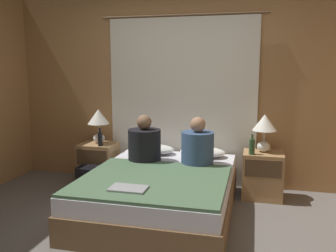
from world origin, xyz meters
The scene contains 17 objects.
ground_plane centered at (0.00, 0.00, 0.00)m, with size 16.00×16.00×0.00m, color #66605B.
wall_back centered at (0.00, 1.81, 1.25)m, with size 4.72×0.06×2.50m.
curtain_panel centered at (0.00, 1.75, 1.10)m, with size 2.14×0.02×2.20m.
bed centered at (0.00, 0.72, 0.22)m, with size 1.48×1.96×0.45m.
nightstand_left centered at (-1.05, 1.43, 0.28)m, with size 0.46×0.40×0.55m.
nightstand_right centered at (1.05, 1.43, 0.28)m, with size 0.46×0.40×0.55m.
lamp_left centered at (-1.05, 1.47, 0.86)m, with size 0.28×0.28×0.45m.
lamp_right centered at (1.05, 1.47, 0.86)m, with size 0.28×0.28×0.45m.
pillow_left centered at (-0.33, 1.48, 0.51)m, with size 0.57×0.35×0.12m.
pillow_right centered at (0.33, 1.48, 0.51)m, with size 0.57×0.35×0.12m.
blanket_on_bed centered at (0.00, 0.41, 0.46)m, with size 1.42×1.28×0.03m.
person_left_in_bed centered at (-0.30, 1.09, 0.66)m, with size 0.38×0.38×0.56m.
person_right_in_bed centered at (0.32, 1.09, 0.66)m, with size 0.37×0.37×0.55m.
beer_bottle_on_left_stand centered at (-0.96, 1.31, 0.65)m, with size 0.06×0.06×0.23m.
beer_bottle_on_right_stand centered at (0.92, 1.31, 0.65)m, with size 0.07×0.07×0.24m.
laptop_on_bed centered at (-0.13, 0.05, 0.48)m, with size 0.33×0.21×0.02m.
backpack_on_floor centered at (-1.01, 1.05, 0.20)m, with size 0.28×0.22×0.34m.
Camera 1 is at (0.93, -2.79, 1.54)m, focal length 38.00 mm.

